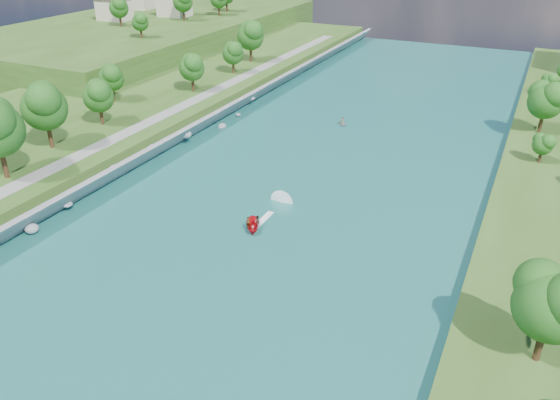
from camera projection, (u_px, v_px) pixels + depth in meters
The scene contains 10 objects.
ground at pixel (220, 260), 65.96m from camera, with size 260.00×260.00×0.00m, color #2D5119.
river_water at pixel (289, 193), 81.94m from camera, with size 55.00×240.00×0.10m, color #17555B.
berm_west at pixel (43, 132), 100.38m from camera, with size 45.00×240.00×3.50m, color #2D5119.
ridge_west at pixel (151, 33), 171.62m from camera, with size 60.00×120.00×9.00m, color #2D5119.
riprap_bank at pixel (146, 155), 90.53m from camera, with size 4.16×236.00×4.29m.
riverside_path at pixel (116, 138), 92.82m from camera, with size 3.00×200.00×0.10m, color gray.
ridge_houses at pixel (143, 1), 173.94m from camera, with size 29.50×29.50×8.40m.
trees_ridge at pixel (186, 3), 164.89m from camera, with size 21.61×53.99×10.54m.
motorboat at pixel (259, 220), 73.46m from camera, with size 3.60×18.78×2.04m.
raft at pixel (342, 123), 108.80m from camera, with size 3.29×3.51×1.54m.
Camera 1 is at (30.47, -46.59, 36.87)m, focal length 35.00 mm.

